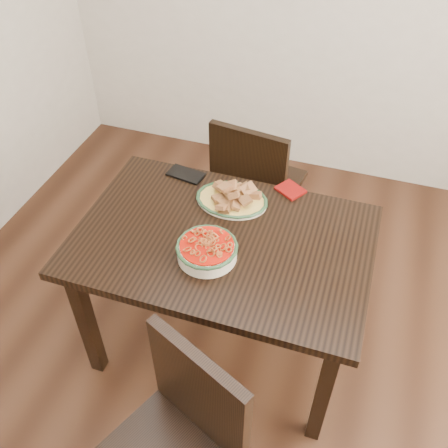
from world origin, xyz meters
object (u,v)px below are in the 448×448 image
(dining_table, at_px, (223,254))
(chair_far, at_px, (255,182))
(smartphone, at_px, (186,174))
(noodle_bowl, at_px, (207,249))
(fish_plate, at_px, (232,194))
(chair_near, at_px, (179,438))

(dining_table, bearing_deg, chair_far, 94.10)
(dining_table, distance_m, smartphone, 0.47)
(smartphone, bearing_deg, noodle_bowl, -50.22)
(chair_far, relative_size, fish_plate, 2.79)
(chair_near, xyz_separation_m, noodle_bowl, (-0.11, 0.61, 0.29))
(fish_plate, distance_m, noodle_bowl, 0.35)
(fish_plate, relative_size, smartphone, 1.85)
(chair_near, relative_size, noodle_bowl, 3.59)
(noodle_bowl, bearing_deg, chair_near, -79.72)
(smartphone, bearing_deg, chair_far, 64.20)
(chair_far, height_order, fish_plate, chair_far)
(fish_plate, bearing_deg, dining_table, -81.73)
(chair_far, distance_m, chair_near, 1.45)
(chair_far, xyz_separation_m, chair_near, (0.14, -1.44, 0.00))
(smartphone, bearing_deg, chair_near, -61.11)
(chair_far, bearing_deg, chair_near, 103.45)
(chair_far, xyz_separation_m, smartphone, (-0.25, -0.36, 0.26))
(dining_table, distance_m, fish_plate, 0.27)
(noodle_bowl, bearing_deg, dining_table, 78.74)
(dining_table, height_order, chair_far, chair_far)
(dining_table, relative_size, chair_far, 1.38)
(dining_table, height_order, noodle_bowl, noodle_bowl)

